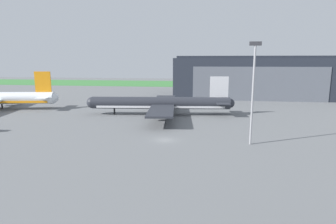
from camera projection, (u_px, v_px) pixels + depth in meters
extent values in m
plane|color=slate|center=(165.00, 140.00, 63.82)|extent=(440.00, 440.00, 0.00)
cube|color=#3E7F3D|center=(194.00, 84.00, 216.90)|extent=(440.00, 56.00, 0.08)
cube|color=#232833|center=(252.00, 77.00, 143.50)|extent=(76.62, 41.42, 18.85)
cube|color=slate|center=(259.00, 84.00, 123.51)|extent=(58.23, 0.30, 15.08)
cube|color=#232833|center=(253.00, 57.00, 141.69)|extent=(76.62, 9.94, 1.20)
cylinder|color=#282B33|center=(161.00, 103.00, 92.70)|extent=(45.56, 8.47, 3.95)
sphere|color=#282B33|center=(92.00, 103.00, 93.49)|extent=(3.79, 3.79, 3.79)
sphere|color=#282B33|center=(230.00, 103.00, 91.92)|extent=(3.08, 3.08, 3.08)
cube|color=silver|center=(161.00, 106.00, 92.90)|extent=(41.95, 8.14, 0.69)
cube|color=silver|center=(219.00, 87.00, 91.08)|extent=(5.91, 0.99, 6.71)
cube|color=#282B33|center=(220.00, 101.00, 94.86)|extent=(4.62, 5.91, 0.28)
cube|color=#282B33|center=(223.00, 103.00, 89.03)|extent=(4.62, 5.91, 0.28)
cube|color=#282B33|center=(165.00, 100.00, 104.05)|extent=(9.31, 21.42, 0.56)
cube|color=#282B33|center=(161.00, 110.00, 81.47)|extent=(9.31, 21.42, 0.56)
cylinder|color=gray|center=(163.00, 104.00, 102.69)|extent=(3.95, 2.54, 2.17)
cylinder|color=gray|center=(159.00, 114.00, 83.38)|extent=(3.95, 2.54, 2.17)
cylinder|color=black|center=(114.00, 111.00, 93.77)|extent=(0.56, 0.56, 2.02)
cylinder|color=black|center=(166.00, 111.00, 95.22)|extent=(0.56, 0.56, 2.02)
cylinder|color=black|center=(166.00, 113.00, 91.14)|extent=(0.56, 0.56, 2.02)
sphere|color=silver|center=(54.00, 98.00, 103.51)|extent=(3.41, 3.41, 3.41)
cube|color=orange|center=(43.00, 82.00, 102.34)|extent=(5.73, 1.35, 7.43)
cube|color=silver|center=(50.00, 96.00, 106.56)|extent=(4.94, 6.70, 0.28)
cube|color=silver|center=(43.00, 98.00, 100.15)|extent=(4.94, 6.70, 0.28)
cube|color=silver|center=(9.00, 96.00, 112.43)|extent=(9.80, 17.86, 0.56)
cylinder|color=gray|center=(6.00, 100.00, 111.35)|extent=(4.50, 3.07, 2.41)
cylinder|color=black|center=(2.00, 106.00, 105.70)|extent=(0.56, 0.56, 2.03)
cylinder|color=#99999E|center=(253.00, 96.00, 58.74)|extent=(0.44, 0.44, 20.74)
cube|color=#333338|center=(256.00, 44.00, 56.80)|extent=(2.40, 0.50, 0.80)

